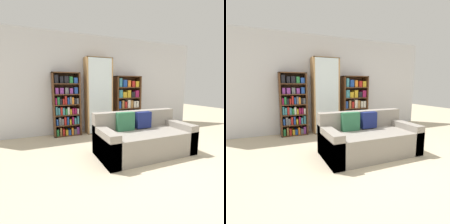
% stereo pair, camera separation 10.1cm
% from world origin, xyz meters
% --- Properties ---
extents(ground_plane, '(16.00, 16.00, 0.00)m').
position_xyz_m(ground_plane, '(0.00, 0.00, 0.00)').
color(ground_plane, beige).
extents(wall_back, '(6.43, 0.06, 2.70)m').
position_xyz_m(wall_back, '(0.00, 2.58, 1.35)').
color(wall_back, silver).
rests_on(wall_back, ground).
extents(couch, '(1.83, 0.92, 0.81)m').
position_xyz_m(couch, '(0.09, 0.50, 0.29)').
color(couch, gray).
rests_on(couch, ground).
extents(bookshelf_left, '(0.70, 0.32, 1.65)m').
position_xyz_m(bookshelf_left, '(-1.06, 2.37, 0.80)').
color(bookshelf_left, '#4C2D19').
rests_on(bookshelf_left, ground).
extents(display_cabinet, '(0.73, 0.36, 2.07)m').
position_xyz_m(display_cabinet, '(-0.18, 2.36, 1.03)').
color(display_cabinet, '#AD7F4C').
rests_on(display_cabinet, ground).
extents(bookshelf_right, '(0.80, 0.32, 1.60)m').
position_xyz_m(bookshelf_right, '(0.75, 2.37, 0.77)').
color(bookshelf_right, '#4C2D19').
rests_on(bookshelf_right, ground).
extents(wine_bottle, '(0.07, 0.07, 0.37)m').
position_xyz_m(wine_bottle, '(0.38, 1.88, 0.15)').
color(wine_bottle, '#143819').
rests_on(wine_bottle, ground).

